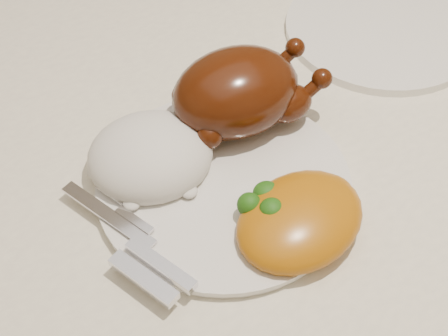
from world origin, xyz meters
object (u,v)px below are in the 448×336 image
dining_table (271,141)px  dinner_plate (224,184)px  side_plate (381,29)px  roast_chicken (240,91)px

dining_table → dinner_plate: size_ratio=6.30×
dinner_plate → side_plate: size_ratio=1.04×
side_plate → roast_chicken: size_ratio=1.42×
dinner_plate → dining_table: bearing=39.4°
dining_table → side_plate: 0.20m
side_plate → roast_chicken: roast_chicken is taller
dining_table → dinner_plate: bearing=-140.6°
dining_table → side_plate: bearing=4.8°
dining_table → roast_chicken: roast_chicken is taller
dining_table → roast_chicken: size_ratio=9.29×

